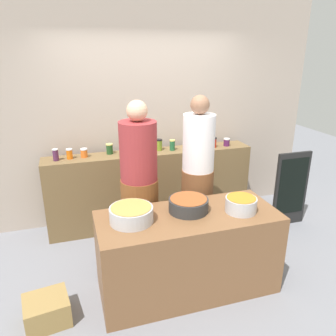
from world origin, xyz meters
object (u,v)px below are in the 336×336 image
(cooking_pot_center, at_px, (188,205))
(preserve_jar_9, at_px, (194,143))
(preserve_jar_5, at_px, (133,148))
(cooking_pot_right, at_px, (241,204))
(preserve_jar_2, at_px, (84,153))
(cooking_pot_left, at_px, (131,214))
(bread_crate, at_px, (47,310))
(preserve_jar_0, at_px, (56,155))
(cook_with_tongs, at_px, (140,195))
(preserve_jar_11, at_px, (227,142))
(preserve_jar_6, at_px, (142,147))
(preserve_jar_8, at_px, (172,145))
(preserve_jar_4, at_px, (122,151))
(preserve_jar_7, at_px, (159,145))
(chalkboard_sign, at_px, (291,189))
(preserve_jar_1, at_px, (69,154))
(cook_in_cap, at_px, (197,184))
(preserve_jar_10, at_px, (214,142))
(preserve_jar_3, at_px, (110,149))

(cooking_pot_center, bearing_deg, preserve_jar_9, 66.85)
(preserve_jar_5, height_order, cooking_pot_right, preserve_jar_5)
(preserve_jar_2, height_order, cooking_pot_left, preserve_jar_2)
(preserve_jar_5, distance_m, bread_crate, 2.11)
(bread_crate, bearing_deg, preserve_jar_0, 83.59)
(cooking_pot_left, bearing_deg, cook_with_tongs, 70.16)
(cooking_pot_left, bearing_deg, preserve_jar_11, 40.00)
(preserve_jar_6, distance_m, preserve_jar_8, 0.39)
(preserve_jar_4, bearing_deg, preserve_jar_9, 5.04)
(bread_crate, bearing_deg, cooking_pot_center, 5.82)
(preserve_jar_9, distance_m, cooking_pot_center, 1.50)
(preserve_jar_7, relative_size, preserve_jar_8, 1.04)
(cooking_pot_left, bearing_deg, preserve_jar_5, 77.94)
(chalkboard_sign, bearing_deg, preserve_jar_6, 161.13)
(chalkboard_sign, bearing_deg, preserve_jar_1, 167.65)
(preserve_jar_1, distance_m, cooking_pot_left, 1.47)
(preserve_jar_11, xyz_separation_m, cooking_pot_center, (-1.03, -1.29, -0.19))
(preserve_jar_8, bearing_deg, cook_with_tongs, -127.28)
(preserve_jar_6, height_order, cook_in_cap, cook_in_cap)
(preserve_jar_8, xyz_separation_m, cook_with_tongs, (-0.62, -0.82, -0.27))
(preserve_jar_0, relative_size, preserve_jar_8, 1.01)
(preserve_jar_8, height_order, cook_with_tongs, cook_with_tongs)
(preserve_jar_2, bearing_deg, cooking_pot_right, -48.45)
(preserve_jar_7, relative_size, preserve_jar_10, 1.09)
(cook_in_cap, bearing_deg, preserve_jar_6, 118.42)
(cook_with_tongs, bearing_deg, preserve_jar_6, 74.96)
(preserve_jar_11, distance_m, cooking_pot_right, 1.56)
(preserve_jar_7, bearing_deg, cooking_pot_center, -94.05)
(preserve_jar_5, relative_size, preserve_jar_8, 0.82)
(preserve_jar_8, xyz_separation_m, cooking_pot_center, (-0.26, -1.31, -0.21))
(cooking_pot_left, relative_size, cooking_pot_right, 1.32)
(preserve_jar_2, xyz_separation_m, preserve_jar_8, (1.12, -0.04, 0.02))
(preserve_jar_2, xyz_separation_m, bread_crate, (-0.49, -1.48, -0.95))
(cooking_pot_center, bearing_deg, chalkboard_sign, 22.84)
(preserve_jar_5, bearing_deg, preserve_jar_3, 178.98)
(preserve_jar_1, xyz_separation_m, cooking_pot_center, (1.03, -1.33, -0.20))
(preserve_jar_7, bearing_deg, preserve_jar_11, -4.34)
(preserve_jar_10, bearing_deg, preserve_jar_4, -179.83)
(preserve_jar_7, height_order, cook_with_tongs, cook_with_tongs)
(preserve_jar_0, bearing_deg, preserve_jar_6, 2.91)
(preserve_jar_3, bearing_deg, preserve_jar_5, -1.02)
(preserve_jar_1, xyz_separation_m, preserve_jar_10, (1.86, -0.05, 0.01))
(preserve_jar_4, relative_size, preserve_jar_6, 0.87)
(bread_crate, bearing_deg, preserve_jar_3, 62.19)
(preserve_jar_0, bearing_deg, cook_with_tongs, -44.96)
(preserve_jar_10, bearing_deg, cooking_pot_left, -136.43)
(preserve_jar_11, bearing_deg, preserve_jar_4, -179.46)
(cooking_pot_right, bearing_deg, cooking_pot_left, 173.88)
(cook_with_tongs, xyz_separation_m, cook_in_cap, (0.68, 0.06, 0.01))
(preserve_jar_8, bearing_deg, preserve_jar_11, -1.32)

